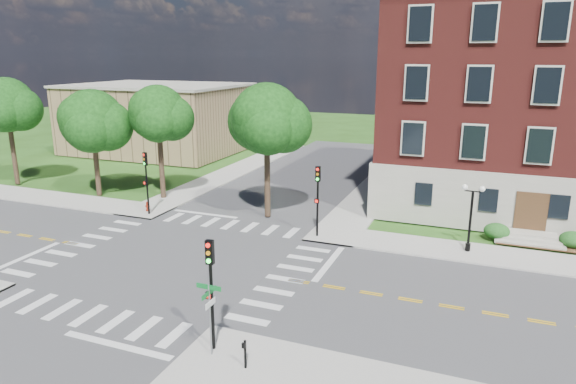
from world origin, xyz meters
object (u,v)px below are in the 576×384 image
(traffic_signal_ne, at_px, (318,192))
(traffic_signal_nw, at_px, (146,175))
(street_sign_pole, at_px, (210,306))
(push_button_post, at_px, (245,353))
(traffic_signal_se, at_px, (211,281))
(fire_hydrant, at_px, (148,207))
(twin_lamp_west, at_px, (471,214))

(traffic_signal_ne, height_order, traffic_signal_nw, same)
(street_sign_pole, bearing_deg, traffic_signal_nw, 133.13)
(traffic_signal_nw, height_order, push_button_post, traffic_signal_nw)
(traffic_signal_ne, bearing_deg, street_sign_pole, -88.26)
(traffic_signal_se, xyz_separation_m, traffic_signal_ne, (-0.31, 14.65, 0.00))
(traffic_signal_se, relative_size, traffic_signal_nw, 1.00)
(push_button_post, height_order, fire_hydrant, push_button_post)
(twin_lamp_west, bearing_deg, traffic_signal_nw, -177.77)
(traffic_signal_se, relative_size, fire_hydrant, 6.40)
(street_sign_pole, bearing_deg, traffic_signal_ne, 91.74)
(traffic_signal_ne, bearing_deg, traffic_signal_se, -88.78)
(traffic_signal_nw, xyz_separation_m, twin_lamp_west, (23.22, 0.90, -0.66))
(street_sign_pole, distance_m, push_button_post, 2.30)
(traffic_signal_ne, bearing_deg, fire_hydrant, 177.61)
(twin_lamp_west, bearing_deg, traffic_signal_ne, -174.96)
(traffic_signal_se, relative_size, twin_lamp_west, 1.13)
(street_sign_pole, relative_size, fire_hydrant, 4.13)
(traffic_signal_se, xyz_separation_m, push_button_post, (1.85, -0.77, -2.39))
(traffic_signal_se, xyz_separation_m, traffic_signal_nw, (-13.91, 14.59, 0.00))
(push_button_post, bearing_deg, twin_lamp_west, 65.36)
(traffic_signal_se, bearing_deg, traffic_signal_nw, 133.63)
(traffic_signal_se, relative_size, traffic_signal_ne, 1.00)
(traffic_signal_se, distance_m, street_sign_pole, 0.98)
(twin_lamp_west, xyz_separation_m, push_button_post, (-7.46, -16.27, -1.73))
(traffic_signal_se, bearing_deg, traffic_signal_ne, 91.22)
(twin_lamp_west, relative_size, street_sign_pole, 1.36)
(street_sign_pole, xyz_separation_m, fire_hydrant, (-14.62, 15.65, -1.84))
(traffic_signal_ne, xyz_separation_m, traffic_signal_nw, (-13.60, -0.06, 0.00))
(traffic_signal_nw, height_order, twin_lamp_west, traffic_signal_nw)
(traffic_signal_nw, relative_size, street_sign_pole, 1.55)
(traffic_signal_nw, xyz_separation_m, street_sign_pole, (14.05, -15.00, -0.88))
(twin_lamp_west, bearing_deg, push_button_post, -114.64)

